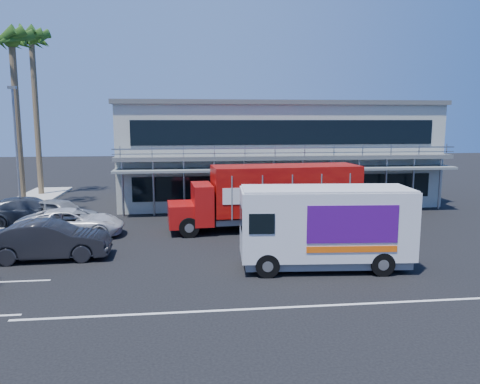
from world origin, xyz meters
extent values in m
plane|color=black|center=(0.00, 0.00, 0.00)|extent=(120.00, 120.00, 0.00)
cube|color=#A0A395|center=(3.00, 15.00, 3.50)|extent=(22.00, 10.00, 7.00)
cube|color=#515454|center=(3.00, 15.00, 7.15)|extent=(22.40, 10.40, 0.30)
cube|color=#515454|center=(3.00, 9.40, 3.60)|extent=(22.00, 1.20, 0.25)
cube|color=gray|center=(3.00, 8.85, 4.10)|extent=(22.00, 0.08, 0.90)
cube|color=slate|center=(3.00, 9.10, 2.90)|extent=(22.00, 1.80, 0.15)
cube|color=black|center=(3.00, 9.98, 1.60)|extent=(20.00, 0.06, 1.60)
cube|color=black|center=(3.00, 9.98, 5.20)|extent=(20.00, 0.06, 1.60)
cylinder|color=brown|center=(-14.70, 13.00, 5.50)|extent=(0.44, 0.44, 11.00)
sphere|color=#224A15|center=(-14.70, 13.00, 11.20)|extent=(1.10, 1.10, 1.10)
cylinder|color=brown|center=(-15.10, 18.50, 6.00)|extent=(0.44, 0.44, 12.00)
sphere|color=#224A15|center=(-15.10, 18.50, 12.20)|extent=(1.10, 1.10, 1.10)
cylinder|color=gray|center=(-14.20, 11.00, 4.00)|extent=(0.14, 0.14, 8.00)
cube|color=gray|center=(-14.20, 11.00, 8.00)|extent=(0.50, 0.25, 0.18)
cube|color=#A60E0D|center=(-3.83, 4.60, 1.01)|extent=(1.57, 2.36, 1.21)
cube|color=#A60E0D|center=(-2.72, 4.68, 1.56)|extent=(1.18, 2.58, 2.12)
cube|color=black|center=(-2.72, 4.68, 2.17)|extent=(0.20, 2.14, 0.71)
cube|color=#B0130A|center=(1.90, 5.00, 2.22)|extent=(8.22, 3.07, 2.62)
cube|color=slate|center=(1.90, 5.00, 0.66)|extent=(8.20, 2.70, 0.30)
cube|color=white|center=(1.99, 3.73, 2.12)|extent=(7.41, 0.54, 0.86)
cube|color=white|center=(1.82, 6.27, 2.12)|extent=(7.41, 0.54, 0.86)
cylinder|color=black|center=(-3.45, 3.52, 0.52)|extent=(1.07, 0.35, 1.05)
cylinder|color=black|center=(-3.61, 5.73, 0.52)|extent=(1.07, 0.35, 1.05)
cylinder|color=black|center=(-0.23, 3.74, 0.52)|extent=(1.07, 0.35, 1.05)
cylinder|color=black|center=(-0.39, 5.95, 0.52)|extent=(1.07, 0.35, 1.05)
cylinder|color=black|center=(4.60, 4.08, 0.52)|extent=(1.07, 0.35, 1.05)
cylinder|color=black|center=(4.44, 6.29, 0.52)|extent=(1.07, 0.35, 1.05)
cube|color=silver|center=(2.00, -2.18, 1.90)|extent=(6.99, 2.84, 2.73)
cube|color=slate|center=(2.00, -2.18, 0.39)|extent=(6.70, 2.59, 0.34)
cube|color=black|center=(-1.39, -1.93, 2.20)|extent=(0.20, 1.92, 0.93)
cube|color=silver|center=(2.00, -2.18, 3.30)|extent=(6.85, 2.78, 0.08)
cube|color=#490C70|center=(2.69, -3.42, 2.10)|extent=(3.51, 0.29, 1.46)
cube|color=#490C70|center=(2.87, -1.06, 2.10)|extent=(3.51, 0.29, 1.46)
cube|color=#F2590C|center=(2.69, -3.43, 1.12)|extent=(3.51, 0.28, 0.24)
cylinder|color=black|center=(-0.51, -3.03, 0.47)|extent=(0.96, 0.35, 0.94)
cylinder|color=black|center=(-0.36, -0.97, 0.47)|extent=(0.96, 0.35, 0.94)
cylinder|color=black|center=(3.97, -3.37, 0.47)|extent=(0.96, 0.35, 0.94)
cylinder|color=black|center=(4.12, -1.30, 0.47)|extent=(0.96, 0.35, 0.94)
imported|color=black|center=(-9.50, 0.44, 0.84)|extent=(5.16, 1.97, 1.68)
imported|color=silver|center=(-9.50, 4.40, 0.74)|extent=(5.42, 2.72, 1.47)
imported|color=#2A2F38|center=(-12.50, 7.60, 0.80)|extent=(5.90, 3.42, 1.61)
imported|color=gray|center=(-10.80, 7.20, 0.78)|extent=(4.93, 3.55, 1.56)
camera|label=1|loc=(-3.58, -20.12, 6.03)|focal=35.00mm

